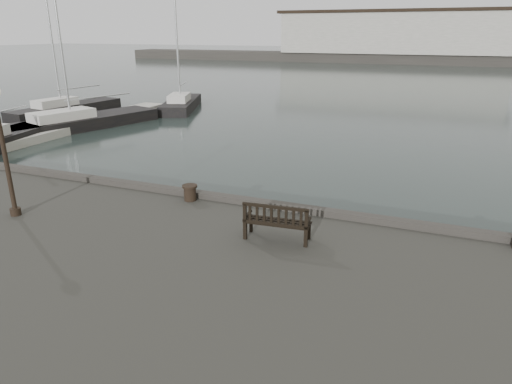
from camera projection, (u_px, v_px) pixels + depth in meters
ground at (309, 261)px, 13.34m from camera, size 400.00×400.00×0.00m
pontoon at (48, 133)px, 29.05m from camera, size 2.00×24.00×0.50m
breakwater at (409, 42)px, 94.01m from camera, size 140.00×9.50×12.20m
bench at (277, 228)px, 10.99m from camera, size 1.64×0.68×0.92m
bollard_left at (190, 193)px, 13.57m from camera, size 0.57×0.57×0.47m
lamp_post at (0, 131)px, 11.78m from camera, size 0.36×0.36×3.64m
yacht_b at (67, 111)px, 36.73m from camera, size 3.35×9.92×12.89m
yacht_c at (80, 125)px, 31.37m from camera, size 5.97×11.77×15.16m
yacht_d at (181, 106)px, 39.30m from camera, size 5.15×8.78×10.87m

